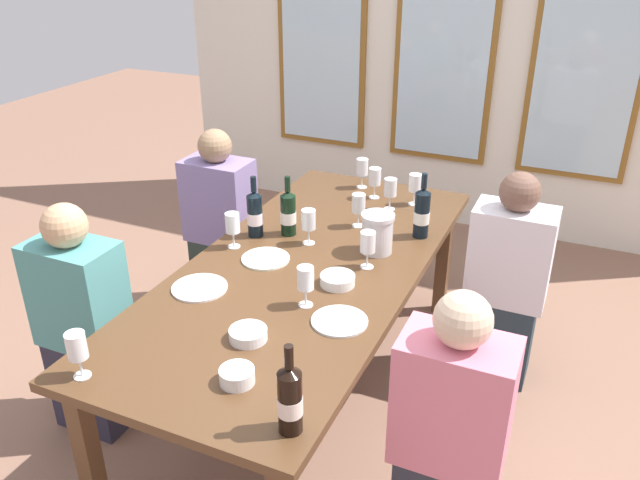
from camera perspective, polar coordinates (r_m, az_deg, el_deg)
name	(u,v)px	position (r m, az deg, el deg)	size (l,w,h in m)	color
ground_plane	(307,394)	(3.32, -1.18, -13.46)	(12.00, 12.00, 0.00)	#88604D
back_wall_with_windows	(448,29)	(4.83, 11.22, 17.87)	(4.19, 0.10, 2.90)	silver
dining_table	(305,278)	(2.94, -1.30, -3.37)	(0.99, 2.25, 0.74)	#533620
white_plate_0	(340,321)	(2.50, 1.74, -7.18)	(0.22, 0.22, 0.01)	white
white_plate_1	(266,259)	(2.95, -4.84, -1.66)	(0.22, 0.22, 0.01)	white
white_plate_2	(200,288)	(2.76, -10.61, -4.18)	(0.24, 0.24, 0.01)	white
metal_pitcher	(377,233)	(2.98, 5.09, 0.63)	(0.16, 0.16, 0.19)	silver
wine_bottle_0	(288,213)	(3.14, -2.83, 2.42)	(0.08, 0.08, 0.30)	black
wine_bottle_1	(290,399)	(1.97, -2.68, -13.88)	(0.08, 0.08, 0.31)	black
wine_bottle_2	(255,214)	(3.14, -5.78, 2.33)	(0.08, 0.08, 0.31)	black
wine_bottle_3	(422,213)	(3.14, 9.00, 2.40)	(0.08, 0.08, 0.33)	black
tasting_bowl_0	(338,280)	(2.74, 1.56, -3.54)	(0.15, 0.15, 0.04)	white
tasting_bowl_1	(248,334)	(2.41, -6.37, -8.29)	(0.14, 0.14, 0.04)	white
tasting_bowl_2	(237,376)	(2.21, -7.35, -11.84)	(0.12, 0.12, 0.05)	white
wine_glass_0	(359,205)	(3.22, 3.43, 3.12)	(0.07, 0.07, 0.17)	white
wine_glass_1	(77,348)	(2.31, -20.72, -8.91)	(0.07, 0.07, 0.17)	white
wine_glass_2	(233,224)	(3.03, -7.75, 1.43)	(0.07, 0.07, 0.17)	white
wine_glass_3	(305,280)	(2.55, -1.29, -3.56)	(0.07, 0.07, 0.17)	white
wine_glass_4	(368,243)	(2.83, 4.25, -0.25)	(0.07, 0.07, 0.17)	white
wine_glass_5	(415,184)	(3.51, 8.41, 4.91)	(0.07, 0.07, 0.17)	white
wine_glass_6	(362,168)	(3.71, 3.76, 6.41)	(0.07, 0.07, 0.17)	white
wine_glass_7	(390,189)	(3.43, 6.24, 4.51)	(0.07, 0.07, 0.17)	white
wine_glass_8	(309,221)	(3.04, -1.02, 1.67)	(0.07, 0.07, 0.17)	white
wine_glass_9	(375,177)	(3.57, 4.87, 5.55)	(0.07, 0.07, 0.17)	white
seated_person_0	(84,326)	(3.05, -20.16, -7.15)	(0.38, 0.24, 1.11)	#2C2A3B
seated_person_1	(449,439)	(2.37, 11.34, -16.86)	(0.38, 0.24, 1.11)	#2C2E39
seated_person_2	(221,226)	(3.81, -8.77, 1.21)	(0.38, 0.24, 1.11)	#2A3630
seated_person_3	(506,284)	(3.30, 16.15, -3.79)	(0.38, 0.24, 1.11)	#25333D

